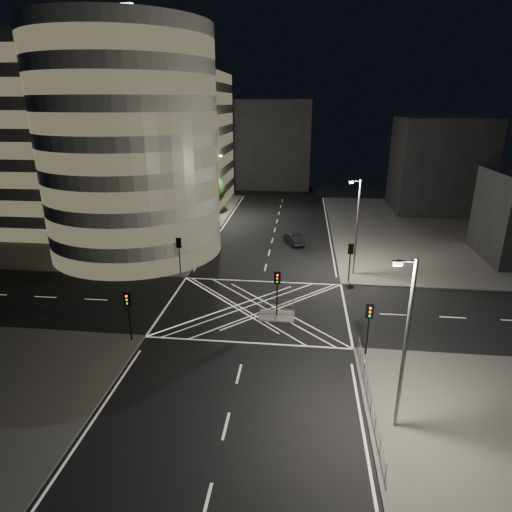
# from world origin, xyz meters

# --- Properties ---
(ground) EXTENTS (120.00, 120.00, 0.00)m
(ground) POSITION_xyz_m (0.00, 0.00, 0.00)
(ground) COLOR black
(ground) RESTS_ON ground
(sidewalk_far_left) EXTENTS (42.00, 42.00, 0.15)m
(sidewalk_far_left) POSITION_xyz_m (-29.00, 27.00, 0.07)
(sidewalk_far_left) COLOR #54514E
(sidewalk_far_left) RESTS_ON ground
(sidewalk_far_right) EXTENTS (42.00, 42.00, 0.15)m
(sidewalk_far_right) POSITION_xyz_m (29.00, 27.00, 0.07)
(sidewalk_far_right) COLOR #54514E
(sidewalk_far_right) RESTS_ON ground
(central_island) EXTENTS (3.00, 2.00, 0.15)m
(central_island) POSITION_xyz_m (2.00, -1.50, 0.07)
(central_island) COLOR slate
(central_island) RESTS_ON ground
(office_tower_curved) EXTENTS (30.00, 29.00, 27.20)m
(office_tower_curved) POSITION_xyz_m (-20.74, 18.74, 12.65)
(office_tower_curved) COLOR gray
(office_tower_curved) RESTS_ON sidewalk_far_left
(office_block_rear) EXTENTS (24.00, 16.00, 22.00)m
(office_block_rear) POSITION_xyz_m (-22.00, 42.00, 11.15)
(office_block_rear) COLOR gray
(office_block_rear) RESTS_ON sidewalk_far_left
(building_right_far) EXTENTS (14.00, 12.00, 15.00)m
(building_right_far) POSITION_xyz_m (26.00, 40.00, 7.65)
(building_right_far) COLOR black
(building_right_far) RESTS_ON sidewalk_far_right
(building_far_end) EXTENTS (18.00, 8.00, 18.00)m
(building_far_end) POSITION_xyz_m (-4.00, 58.00, 9.00)
(building_far_end) COLOR black
(building_far_end) RESTS_ON ground
(tree_a) EXTENTS (3.76, 3.76, 6.71)m
(tree_a) POSITION_xyz_m (-10.50, 9.00, 4.68)
(tree_a) COLOR black
(tree_a) RESTS_ON sidewalk_far_left
(tree_b) EXTENTS (4.71, 4.71, 7.61)m
(tree_b) POSITION_xyz_m (-10.50, 15.00, 5.04)
(tree_b) COLOR black
(tree_b) RESTS_ON sidewalk_far_left
(tree_c) EXTENTS (3.61, 3.61, 6.92)m
(tree_c) POSITION_xyz_m (-10.50, 21.00, 4.97)
(tree_c) COLOR black
(tree_c) RESTS_ON sidewalk_far_left
(tree_d) EXTENTS (4.33, 4.33, 7.63)m
(tree_d) POSITION_xyz_m (-10.50, 27.00, 5.28)
(tree_d) COLOR black
(tree_d) RESTS_ON sidewalk_far_left
(tree_e) EXTENTS (3.74, 3.74, 6.11)m
(tree_e) POSITION_xyz_m (-10.50, 33.00, 4.10)
(tree_e) COLOR black
(tree_e) RESTS_ON sidewalk_far_left
(traffic_signal_fl) EXTENTS (0.55, 0.22, 4.00)m
(traffic_signal_fl) POSITION_xyz_m (-8.80, 6.80, 2.91)
(traffic_signal_fl) COLOR black
(traffic_signal_fl) RESTS_ON sidewalk_far_left
(traffic_signal_nl) EXTENTS (0.55, 0.22, 4.00)m
(traffic_signal_nl) POSITION_xyz_m (-8.80, -6.80, 2.91)
(traffic_signal_nl) COLOR black
(traffic_signal_nl) RESTS_ON sidewalk_near_left
(traffic_signal_fr) EXTENTS (0.55, 0.22, 4.00)m
(traffic_signal_fr) POSITION_xyz_m (8.80, 6.80, 2.91)
(traffic_signal_fr) COLOR black
(traffic_signal_fr) RESTS_ON sidewalk_far_right
(traffic_signal_nr) EXTENTS (0.55, 0.22, 4.00)m
(traffic_signal_nr) POSITION_xyz_m (8.80, -6.80, 2.91)
(traffic_signal_nr) COLOR black
(traffic_signal_nr) RESTS_ON sidewalk_near_right
(traffic_signal_island) EXTENTS (0.55, 0.22, 4.00)m
(traffic_signal_island) POSITION_xyz_m (2.00, -1.50, 2.91)
(traffic_signal_island) COLOR black
(traffic_signal_island) RESTS_ON central_island
(street_lamp_left_near) EXTENTS (1.25, 0.25, 10.00)m
(street_lamp_left_near) POSITION_xyz_m (-9.44, 12.00, 5.54)
(street_lamp_left_near) COLOR slate
(street_lamp_left_near) RESTS_ON sidewalk_far_left
(street_lamp_left_far) EXTENTS (1.25, 0.25, 10.00)m
(street_lamp_left_far) POSITION_xyz_m (-9.44, 30.00, 5.54)
(street_lamp_left_far) COLOR slate
(street_lamp_left_far) RESTS_ON sidewalk_far_left
(street_lamp_right_far) EXTENTS (1.25, 0.25, 10.00)m
(street_lamp_right_far) POSITION_xyz_m (9.44, 9.00, 5.54)
(street_lamp_right_far) COLOR slate
(street_lamp_right_far) RESTS_ON sidewalk_far_right
(street_lamp_right_near) EXTENTS (1.25, 0.25, 10.00)m
(street_lamp_right_near) POSITION_xyz_m (9.44, -14.00, 5.54)
(street_lamp_right_near) COLOR slate
(street_lamp_right_near) RESTS_ON sidewalk_near_right
(railing_near_right) EXTENTS (0.06, 11.70, 1.10)m
(railing_near_right) POSITION_xyz_m (8.30, -12.15, 0.70)
(railing_near_right) COLOR slate
(railing_near_right) RESTS_ON sidewalk_near_right
(railing_island_south) EXTENTS (2.80, 0.06, 1.10)m
(railing_island_south) POSITION_xyz_m (2.00, -2.40, 0.70)
(railing_island_south) COLOR slate
(railing_island_south) RESTS_ON central_island
(railing_island_north) EXTENTS (2.80, 0.06, 1.10)m
(railing_island_north) POSITION_xyz_m (2.00, -0.60, 0.70)
(railing_island_north) COLOR slate
(railing_island_north) RESTS_ON central_island
(sedan) EXTENTS (3.00, 4.65, 1.45)m
(sedan) POSITION_xyz_m (2.93, 18.76, 0.72)
(sedan) COLOR black
(sedan) RESTS_ON ground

